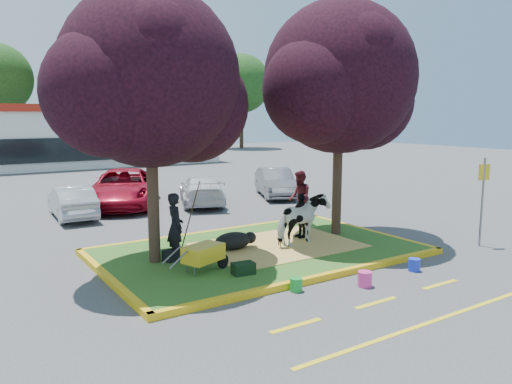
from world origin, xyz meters
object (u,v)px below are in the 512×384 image
handler (175,226)px  car_silver (72,202)px  wheelbarrow (204,253)px  calf (233,241)px  bucket_pink (365,279)px  bucket_blue (414,265)px  cow (302,220)px  sign_post (483,192)px  bucket_green (296,285)px

handler → car_silver: size_ratio=0.46×
wheelbarrow → calf: bearing=19.1°
bucket_pink → wheelbarrow: bearing=138.0°
handler → bucket_blue: bearing=-122.1°
wheelbarrow → bucket_pink: (2.67, -2.41, -0.41)m
calf → bucket_blue: size_ratio=3.56×
handler → wheelbarrow: bearing=-169.3°
bucket_pink → car_silver: (-3.56, 11.09, 0.42)m
cow → bucket_pink: (-0.70, -3.10, -0.68)m
bucket_blue → sign_post: bearing=8.9°
wheelbarrow → sign_post: (7.90, -1.73, 0.97)m
cow → car_silver: size_ratio=0.46×
handler → wheelbarrow: (0.11, -1.30, -0.40)m
handler → bucket_green: size_ratio=5.77×
sign_post → bucket_blue: bearing=-153.8°
cow → wheelbarrow: cow is taller
bucket_pink → calf: bearing=107.2°
cow → handler: bearing=67.9°
calf → handler: size_ratio=0.64×
cow → bucket_blue: size_ratio=5.45×
calf → bucket_green: bearing=-94.1°
car_silver → bucket_blue: bearing=119.3°
cow → handler: size_ratio=0.99×
bucket_pink → bucket_blue: (1.79, 0.14, -0.02)m
cow → calf: size_ratio=1.53×
bucket_green → bucket_blue: bucket_blue is taller
sign_post → car_silver: (-8.79, 10.40, -0.97)m
calf → bucket_pink: size_ratio=3.21×
bucket_green → bucket_pink: (1.44, -0.58, 0.02)m
wheelbarrow → bucket_pink: wheelbarrow is taller
sign_post → bucket_pink: (-5.23, -0.68, -1.39)m
cow → sign_post: (4.53, -2.41, 0.71)m
calf → cow: bearing=-17.1°
sign_post → bucket_pink: bearing=-155.2°
sign_post → bucket_blue: sign_post is taller
bucket_pink → car_silver: car_silver is taller
car_silver → cow: bearing=121.3°
cow → wheelbarrow: size_ratio=0.99×
bucket_green → car_silver: size_ratio=0.08×
sign_post → car_silver: bearing=147.5°
bucket_green → bucket_pink: bearing=-22.1°
wheelbarrow → bucket_green: 2.25m
cow → wheelbarrow: bearing=89.5°
bucket_green → sign_post: bearing=0.9°
calf → bucket_blue: 4.62m
bucket_green → bucket_pink: bucket_pink is taller
bucket_pink → sign_post: bearing=7.4°
wheelbarrow → bucket_blue: (4.46, -2.26, -0.43)m
bucket_green → cow: bearing=49.6°
sign_post → bucket_blue: 3.76m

